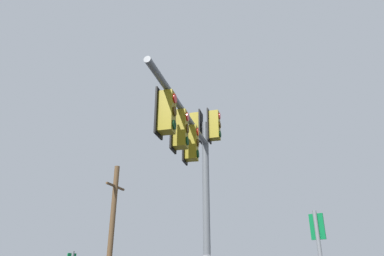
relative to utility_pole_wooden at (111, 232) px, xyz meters
The scene contains 2 objects.
signal_mast_assembly 14.10m from the utility_pole_wooden, 71.80° to the right, with size 1.97×4.66×6.72m.
utility_pole_wooden is the anchor object (origin of this frame).
Camera 1 is at (-1.44, -10.15, 2.03)m, focal length 32.32 mm.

